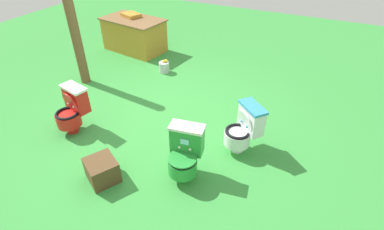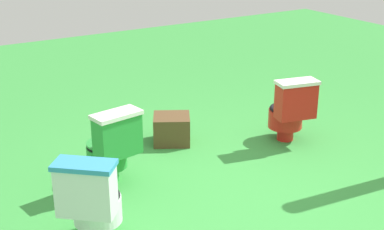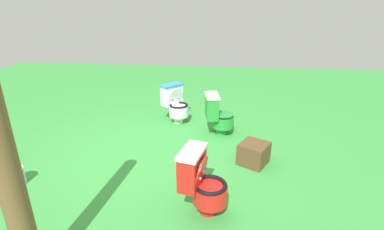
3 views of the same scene
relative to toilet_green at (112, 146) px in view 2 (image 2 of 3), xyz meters
name	(u,v)px [view 2 (image 2 of 3)]	position (x,y,z in m)	size (l,w,h in m)	color
ground	(262,198)	(-0.99, 0.94, -0.37)	(14.00, 14.00, 0.00)	green
toilet_green	(112,146)	(0.00, 0.00, 0.00)	(0.48, 0.55, 0.73)	green
toilet_red	(290,110)	(-2.00, 0.13, 0.00)	(0.50, 0.57, 0.73)	red
toilet_white	(92,200)	(0.51, 0.82, 0.00)	(0.63, 0.63, 0.73)	white
small_crate	(172,129)	(-0.92, -0.53, -0.22)	(0.39, 0.36, 0.30)	brown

